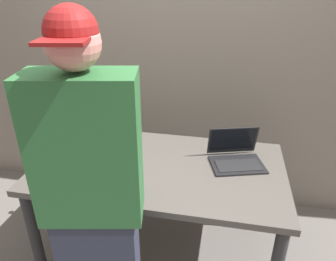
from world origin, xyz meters
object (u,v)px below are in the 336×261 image
object	(u,v)px
beer_bottle_green	(86,127)
person_figure	(94,210)
beer_bottle_amber	(103,129)
beer_bottle_brown	(99,125)
laptop	(236,155)
beer_bottle_dark	(118,127)

from	to	relation	value
beer_bottle_green	person_figure	size ratio (longest dim) A/B	0.18
beer_bottle_amber	beer_bottle_brown	bearing A→B (deg)	126.04
laptop	beer_bottle_brown	xyz separation A→B (m)	(-0.98, 0.14, 0.07)
beer_bottle_dark	beer_bottle_brown	xyz separation A→B (m)	(-0.15, 0.02, -0.01)
beer_bottle_dark	person_figure	bearing A→B (deg)	-76.77
beer_bottle_dark	person_figure	world-z (taller)	person_figure
laptop	beer_bottle_brown	bearing A→B (deg)	171.97
beer_bottle_dark	beer_bottle_brown	size ratio (longest dim) A/B	1.09
beer_bottle_amber	person_figure	bearing A→B (deg)	-70.08
laptop	beer_bottle_amber	world-z (taller)	beer_bottle_amber
laptop	beer_bottle_green	world-z (taller)	beer_bottle_green
beer_bottle_amber	beer_bottle_green	bearing A→B (deg)	-177.44
laptop	beer_bottle_green	distance (m)	1.05
person_figure	beer_bottle_brown	bearing A→B (deg)	111.47
beer_bottle_brown	person_figure	bearing A→B (deg)	-68.53
beer_bottle_amber	person_figure	xyz separation A→B (m)	(0.31, -0.86, 0.04)
beer_bottle_amber	beer_bottle_brown	distance (m)	0.10
beer_bottle_amber	beer_bottle_dark	xyz separation A→B (m)	(0.10, 0.06, -0.00)
beer_bottle_dark	beer_bottle_green	xyz separation A→B (m)	(-0.22, -0.06, 0.01)
person_figure	beer_bottle_dark	bearing A→B (deg)	103.23
beer_bottle_dark	beer_bottle_green	bearing A→B (deg)	-164.13
beer_bottle_green	beer_bottle_brown	size ratio (longest dim) A/B	1.08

